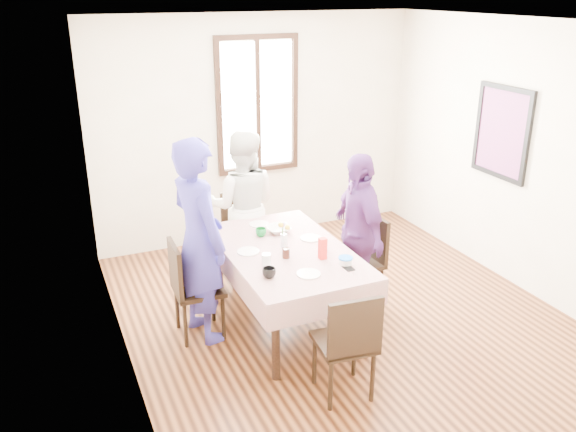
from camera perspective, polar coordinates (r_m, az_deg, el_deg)
The scene contains 31 objects.
ground at distance 5.84m, azimuth 5.27°, elevation -9.48°, with size 4.50×4.50×0.00m, color black.
back_wall at distance 7.26m, azimuth -2.96°, elevation 8.25°, with size 4.00×4.00×0.00m, color beige.
right_wall at distance 6.47m, azimuth 21.50°, elevation 5.19°, with size 4.50×4.50×0.00m, color beige.
window_frame at distance 7.18m, azimuth -2.94°, elevation 10.55°, with size 1.02×0.06×1.62m, color black.
window_pane at distance 7.19m, azimuth -2.97°, elevation 10.56°, with size 0.90×0.02×1.50m, color white.
art_poster at distance 6.62m, azimuth 19.81°, elevation 7.54°, with size 0.04×0.76×0.96m, color red.
dining_table at distance 5.52m, azimuth -0.21°, elevation -6.86°, with size 0.94×1.62×0.75m, color black.
tablecloth at distance 5.35m, azimuth -0.21°, elevation -3.26°, with size 1.06×1.74×0.01m, color #57020A.
chair_left at distance 5.39m, azimuth -8.57°, elevation -6.90°, with size 0.42×0.42×0.91m, color black.
chair_right at distance 5.85m, azimuth 6.67°, elevation -4.47°, with size 0.42×0.42×0.91m, color black.
chair_far at distance 6.42m, azimuth -4.14°, elevation -1.94°, with size 0.42×0.42×0.91m, color black.
chair_near at distance 4.62m, azimuth 5.38°, elevation -11.88°, with size 0.42×0.42×0.91m, color black.
person_left at distance 5.20m, azimuth -8.62°, elevation -2.37°, with size 0.67×0.44×1.83m, color #372F94.
person_far at distance 6.28m, azimuth -4.17°, elevation 0.93°, with size 0.78×0.61×1.61m, color silver.
person_right at distance 5.70m, azimuth 6.62°, elevation -1.57°, with size 0.91×0.38×1.56m, color #56296A.
mug_black at distance 4.83m, azimuth -1.82°, elevation -5.45°, with size 0.11×0.11×0.09m, color black.
mug_flag at distance 5.36m, azimuth 3.38°, elevation -2.73°, with size 0.08×0.08×0.08m, color red.
mug_green at distance 5.62m, azimuth -2.60°, elevation -1.56°, with size 0.10×0.10×0.08m, color #0C7226.
serving_bowl at distance 5.71m, azimuth -0.89°, elevation -1.29°, with size 0.23×0.23×0.06m, color white.
juice_carton at distance 5.14m, azimuth 3.33°, elevation -3.12°, with size 0.06×0.06×0.19m, color red.
butter_tub at distance 5.08m, azimuth 5.52°, elevation -4.35°, with size 0.11×0.11×0.06m, color white.
jam_jar at distance 5.17m, azimuth -0.19°, elevation -3.57°, with size 0.06×0.06×0.09m, color black.
drinking_glass at distance 5.02m, azimuth -2.10°, elevation -4.23°, with size 0.08×0.08×0.11m, color silver.
smartphone at distance 5.04m, azimuth 5.71°, elevation -4.90°, with size 0.07×0.14×0.01m, color black.
flower_vase at distance 5.37m, azimuth -0.38°, elevation -2.37°, with size 0.06×0.06×0.12m, color silver.
plate_left at distance 5.30m, azimuth -3.82°, elevation -3.41°, with size 0.20×0.20×0.01m, color white.
plate_right at distance 5.57m, azimuth 2.18°, elevation -2.12°, with size 0.20×0.20×0.01m, color white.
plate_far at distance 5.90m, azimuth -2.76°, elevation -0.79°, with size 0.20×0.20×0.01m, color white.
plate_near at distance 4.90m, azimuth 1.99°, elevation -5.55°, with size 0.20×0.20×0.01m, color white.
butter_lid at distance 5.07m, azimuth 5.54°, elevation -4.01°, with size 0.12×0.12×0.01m, color blue.
flower_bunch at distance 5.33m, azimuth -0.39°, elevation -1.26°, with size 0.09×0.09×0.10m, color yellow, non-canonical shape.
Camera 1 is at (-2.49, -4.38, 2.97)m, focal length 37.17 mm.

